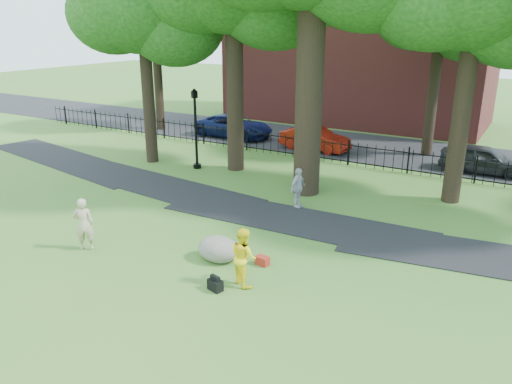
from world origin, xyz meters
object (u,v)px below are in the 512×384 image
Objects in this scene: woman at (84,224)px; lamppost at (196,130)px; boulder at (218,247)px; man at (244,257)px; red_sedan at (315,139)px.

woman is 0.44× the size of lamppost.
woman is at bearing -159.13° from boulder.
lamppost is (-8.05, 8.62, 1.10)m from man.
boulder is 14.38m from red_sedan.
woman is at bearing 36.98° from man.
boulder is at bearing 165.38° from woman.
man is at bearing -31.33° from boulder.
man is 1.75m from boulder.
man reaches higher than red_sedan.
lamppost reaches higher than woman.
woman is 5.55m from man.
man is at bearing 151.40° from woman.
man is 15.60m from red_sedan.
lamppost is 0.99× the size of red_sedan.
lamppost reaches higher than red_sedan.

